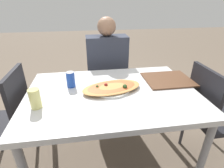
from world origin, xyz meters
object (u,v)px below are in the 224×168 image
Objects in this scene: pizza_main at (112,88)px; soda_can at (71,79)px; dining_table at (112,99)px; drink_glass at (35,99)px; person_seated at (107,65)px; chair_far_seated at (106,77)px; chair_side_right at (211,113)px; chair_side_left at (9,118)px.

pizza_main is 3.97× the size of soda_can.
dining_table is 2.58× the size of pizza_main.
soda_can is 0.34m from drink_glass.
person_seated is 9.61× the size of soda_can.
soda_can reaches higher than dining_table.
chair_far_seated reaches higher than soda_can.
person_seated reaches higher than dining_table.
chair_side_right is (0.83, -0.08, -0.16)m from dining_table.
dining_table is 0.36m from soda_can.
chair_far_seated is at bearing 86.48° from pizza_main.
drink_glass reaches higher than soda_can.
soda_can is at bearing -86.65° from chair_side_left.
drink_glass is (-0.56, -0.80, 0.10)m from person_seated.
chair_far_seated is 7.18× the size of soda_can.
soda_can is (-0.36, -0.64, 0.29)m from chair_far_seated.
soda_can is (-0.31, 0.10, 0.04)m from pizza_main.
dining_table is at bearing -22.62° from soda_can.
chair_side_right is 7.18× the size of soda_can.
pizza_main is (-0.00, 0.02, 0.09)m from dining_table.
pizza_main is at bearing 85.85° from person_seated.
chair_side_left is 1.81× the size of pizza_main.
chair_side_right is at bearing -10.32° from soda_can.
dining_table is 1.07× the size of person_seated.
chair_side_right is 0.87m from pizza_main.
pizza_main is (-0.05, -0.75, 0.25)m from chair_far_seated.
chair_side_right is at bearing 132.61° from chair_far_seated.
chair_side_left is 6.79× the size of drink_glass.
chair_side_right is at bearing -5.37° from dining_table.
soda_can is (-0.31, 0.13, 0.13)m from dining_table.
person_seated reaches higher than chair_side_right.
chair_side_left reaches higher than pizza_main.
chair_side_right is at bearing 136.71° from person_seated.
chair_far_seated is 1.00× the size of chair_side_right.
drink_glass is at bearing -165.26° from dining_table.
dining_table is 1.43× the size of chair_side_left.
chair_side_right is at bearing -96.10° from chair_side_left.
chair_side_left is at bearing -176.65° from soda_can.
soda_can is 0.95× the size of drink_glass.
chair_side_right reaches higher than soda_can.
dining_table is at bearing -95.37° from chair_side_right.
chair_far_seated is 1.81× the size of pizza_main.
person_seated is 2.42× the size of pizza_main.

